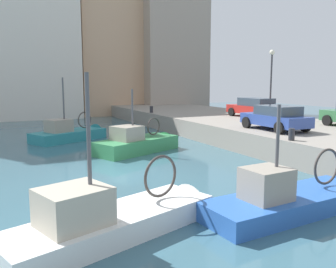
% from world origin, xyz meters
% --- Properties ---
extents(water_surface, '(80.00, 80.00, 0.00)m').
position_xyz_m(water_surface, '(0.00, 0.00, 0.00)').
color(water_surface, '#386070').
rests_on(water_surface, ground).
extents(quay_wall, '(9.00, 56.00, 1.20)m').
position_xyz_m(quay_wall, '(11.50, 0.00, 0.60)').
color(quay_wall, gray).
rests_on(quay_wall, ground).
extents(fishing_boat_green, '(5.93, 3.85, 4.33)m').
position_xyz_m(fishing_boat_green, '(2.50, 4.34, 0.12)').
color(fishing_boat_green, '#388951').
rests_on(fishing_boat_green, ground).
extents(fishing_boat_white, '(6.75, 3.58, 4.88)m').
position_xyz_m(fishing_boat_white, '(-1.99, -5.61, 0.15)').
color(fishing_boat_white, white).
rests_on(fishing_boat_white, ground).
extents(fishing_boat_teal, '(5.86, 4.08, 4.98)m').
position_xyz_m(fishing_boat_teal, '(-0.06, 9.98, 0.12)').
color(fishing_boat_teal, teal).
rests_on(fishing_boat_teal, ground).
extents(fishing_boat_blue, '(6.61, 2.17, 4.06)m').
position_xyz_m(fishing_boat_blue, '(3.34, -6.42, 0.12)').
color(fishing_boat_blue, '#2D60B7').
rests_on(fishing_boat_blue, ground).
extents(parked_car_blue, '(2.04, 4.02, 1.35)m').
position_xyz_m(parked_car_blue, '(9.15, 1.01, 1.90)').
color(parked_car_blue, '#334C9E').
rests_on(parked_car_blue, quay_wall).
extents(parked_car_red, '(2.09, 4.46, 1.44)m').
position_xyz_m(parked_car_red, '(12.67, 7.11, 1.93)').
color(parked_car_red, red).
rests_on(parked_car_red, quay_wall).
extents(mooring_bollard_south, '(0.28, 0.28, 0.55)m').
position_xyz_m(mooring_bollard_south, '(7.35, -2.00, 1.48)').
color(mooring_bollard_south, '#2D2D33').
rests_on(mooring_bollard_south, quay_wall).
extents(mooring_bollard_mid, '(0.28, 0.28, 0.55)m').
position_xyz_m(mooring_bollard_mid, '(7.35, 14.00, 1.48)').
color(mooring_bollard_mid, '#2D2D33').
rests_on(mooring_bollard_mid, quay_wall).
extents(quay_streetlamp, '(0.36, 0.36, 4.83)m').
position_xyz_m(quay_streetlamp, '(13.00, 5.81, 4.45)').
color(quay_streetlamp, '#38383D').
rests_on(quay_streetlamp, quay_wall).
extents(waterfront_building_west, '(7.91, 9.31, 21.77)m').
position_xyz_m(waterfront_building_west, '(14.70, 26.80, 10.90)').
color(waterfront_building_west, '#A39384').
rests_on(waterfront_building_west, ground).
extents(waterfront_building_west_mid, '(7.58, 6.39, 16.38)m').
position_xyz_m(waterfront_building_west_mid, '(7.74, 27.23, 8.21)').
color(waterfront_building_west_mid, tan).
rests_on(waterfront_building_west_mid, ground).
extents(waterfront_building_central, '(10.59, 7.10, 17.26)m').
position_xyz_m(waterfront_building_central, '(-1.32, 26.61, 8.65)').
color(waterfront_building_central, silver).
rests_on(waterfront_building_central, ground).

